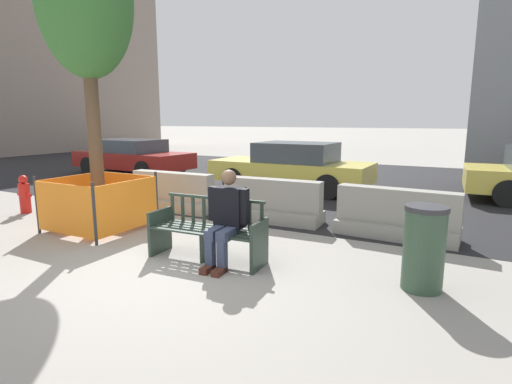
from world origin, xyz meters
The scene contains 14 objects.
ground_plane centered at (0.00, 0.00, 0.00)m, with size 200.00×200.00×0.00m, color gray.
street_asphalt centered at (0.00, 8.70, 0.00)m, with size 120.00×12.00×0.01m, color black.
street_bench centered at (0.32, 0.79, 0.40)m, with size 1.72×0.62×0.88m.
seated_person centered at (0.66, 0.75, 0.69)m, with size 0.59×0.74×1.31m.
jersey_barrier_centre centered at (0.17, 3.23, 0.34)m, with size 2.03×0.76×0.84m.
jersey_barrier_left centered at (-2.22, 3.11, 0.34)m, with size 2.02×0.74×0.84m.
jersey_barrier_right centered at (2.52, 3.20, 0.34)m, with size 2.03×0.77×0.84m.
street_tree centered at (-2.36, 1.22, 3.93)m, with size 1.58×1.58×5.32m.
construction_fence centered at (-2.36, 1.22, 0.51)m, with size 1.49×1.49×1.02m.
car_taxi_near centered at (-0.88, 6.71, 0.67)m, with size 4.53×1.92×1.36m.
car_sedan_far centered at (-7.40, 7.11, 0.66)m, with size 4.57×2.09×1.28m.
trash_bin centered at (3.14, 1.12, 0.51)m, with size 0.49×0.49×1.01m.
fire_hydrant centered at (-4.82, 1.37, 0.39)m, with size 0.40×0.22×0.82m.
building_far_left centered at (-23.82, 14.41, 8.18)m, with size 10.80×13.87×16.37m.
Camera 1 is at (3.49, -3.73, 1.98)m, focal length 28.00 mm.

